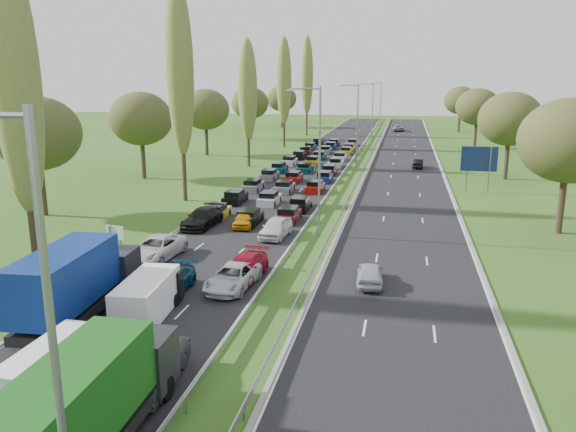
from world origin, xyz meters
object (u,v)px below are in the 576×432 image
Objects in this scene: white_van_front at (57,367)px; info_sign at (115,235)px; near_car_2 at (156,248)px; blue_lorry at (76,281)px; white_van_rear at (149,296)px; near_car_3 at (202,218)px; green_lorry at (60,431)px; direction_sign at (479,161)px.

info_sign reaches higher than white_van_front.
near_car_2 is at bearing 102.64° from white_van_front.
blue_lorry reaches higher than near_car_2.
near_car_3 is at bearing 96.63° from white_van_rear.
near_car_2 is 9.27m from near_car_3.
white_van_front is 19.19m from info_sign.
white_van_front is (-3.57, 5.06, -0.99)m from green_lorry.
near_car_3 is 33.14m from direction_sign.
near_car_2 is at bearing -10.62° from info_sign.
direction_sign is at bearing 56.83° from white_van_rear.
near_car_2 is 2.74× the size of info_sign.
direction_sign is (25.31, 30.57, 2.75)m from near_car_2.
near_car_3 is 0.57× the size of blue_lorry.
near_car_2 is 0.60× the size of blue_lorry.
info_sign is at bearing 121.57° from white_van_rear.
white_van_rear is (3.53, 1.11, -0.98)m from blue_lorry.
info_sign is at bearing -133.91° from direction_sign.
green_lorry is (7.16, -22.24, 1.23)m from near_car_2.
near_car_2 is 1.05× the size of near_car_3.
near_car_3 is 1.02× the size of white_van_rear.
near_car_3 is 18.93m from white_van_rear.
near_car_2 is 10.05m from white_van_rear.
info_sign reaches higher than near_car_2.
direction_sign is at bearing 54.36° from near_car_2.
info_sign is (-7.07, 17.84, 0.31)m from white_van_front.
info_sign is at bearing 113.52° from green_lorry.
direction_sign reaches higher than blue_lorry.
direction_sign reaches higher than near_car_3.
blue_lorry is 0.75× the size of green_lorry.
white_van_front is 7.91m from white_van_rear.
direction_sign is (18.16, 52.82, 1.52)m from green_lorry.
near_car_3 is 32.32m from green_lorry.
near_car_3 is at bearing -139.83° from direction_sign.
near_car_3 is at bearing 101.25° from green_lorry.
blue_lorry is 48.01m from direction_sign.
near_car_2 is 3.59m from info_sign.
white_van_rear is at bearing 13.24° from blue_lorry.
near_car_3 is 0.43× the size of green_lorry.
blue_lorry is 13.69m from green_lorry.
blue_lorry is 7.61m from white_van_front.
info_sign is at bearing -108.00° from near_car_3.
info_sign is at bearing 112.48° from white_van_front.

